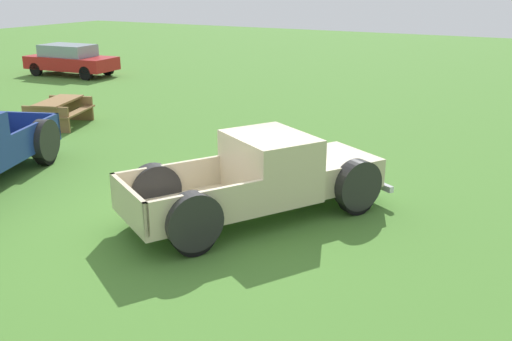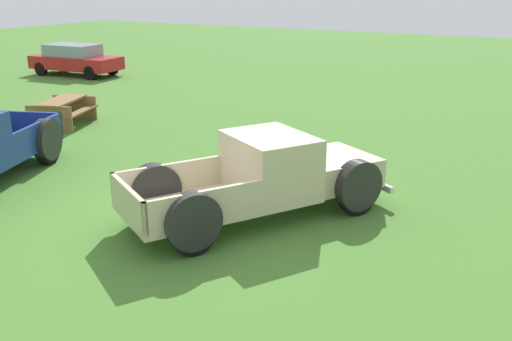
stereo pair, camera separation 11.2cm
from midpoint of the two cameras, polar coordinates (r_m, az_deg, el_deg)
ground_plane at (r=10.52m, az=-6.07°, el=-5.24°), size 80.00×80.00×0.00m
pickup_truck_foreground at (r=10.69m, az=1.98°, el=-0.58°), size 5.18×4.04×1.52m
sedan_distant_b at (r=28.05m, az=-17.32°, el=10.45°), size 2.04×4.30×1.39m
picnic_table at (r=18.35m, az=-18.41°, el=5.79°), size 2.19×2.00×0.78m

